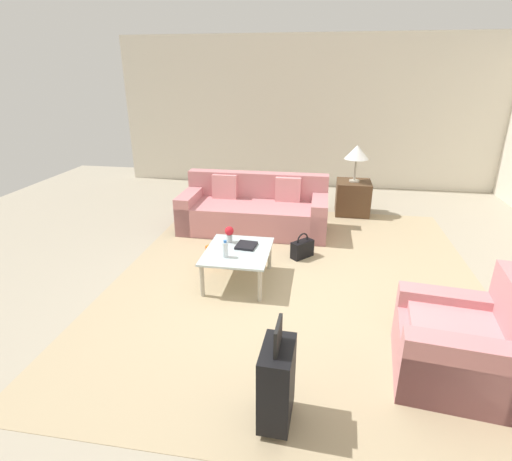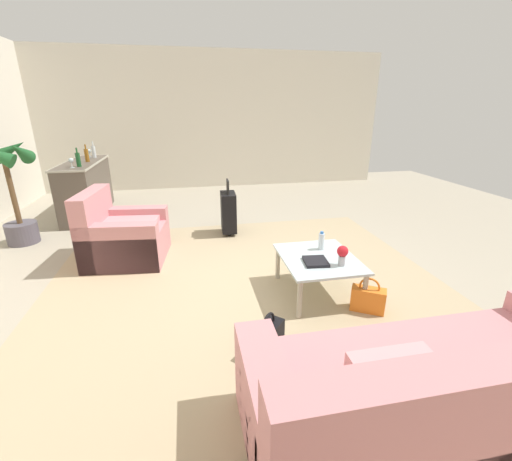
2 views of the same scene
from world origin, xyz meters
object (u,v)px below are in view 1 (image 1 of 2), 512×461
object	(u,v)px
flower_vase	(229,233)
side_table	(353,198)
water_bottle	(225,249)
coffee_table_book	(246,245)
armchair	(467,348)
handbag_orange	(218,255)
couch	(255,211)
coffee_table	(238,254)
suitcase_black	(277,382)
table_lamp	(357,153)
handbag_black	(302,249)

from	to	relation	value
flower_vase	side_table	xyz separation A→B (m)	(-2.58, 1.65, -0.25)
water_bottle	coffee_table_book	bearing A→B (deg)	150.64
armchair	handbag_orange	size ratio (longest dim) A/B	2.89
armchair	flower_vase	size ratio (longest dim) A/B	5.06
flower_vase	coffee_table_book	bearing A→B (deg)	66.50
couch	armchair	bearing A→B (deg)	36.20
couch	flower_vase	distance (m)	1.60
coffee_table	suitcase_black	bearing A→B (deg)	19.29
table_lamp	suitcase_black	xyz separation A→B (m)	(4.80, -0.80, -0.73)
coffee_table	side_table	distance (m)	3.18
coffee_table	handbag_orange	distance (m)	0.60
armchair	suitcase_black	world-z (taller)	armchair
water_bottle	handbag_black	bearing A→B (deg)	140.69
water_bottle	handbag_orange	xyz separation A→B (m)	(-0.62, -0.26, -0.38)
suitcase_black	handbag_orange	distance (m)	2.65
water_bottle	flower_vase	xyz separation A→B (m)	(-0.42, -0.05, 0.03)
side_table	suitcase_black	size ratio (longest dim) A/B	0.69
coffee_table_book	handbag_orange	distance (m)	0.61
suitcase_black	flower_vase	bearing A→B (deg)	-159.05
couch	suitcase_black	bearing A→B (deg)	11.90
couch	suitcase_black	size ratio (longest dim) A/B	2.70
handbag_orange	flower_vase	bearing A→B (deg)	46.69
water_bottle	handbag_black	xyz separation A→B (m)	(-1.01, 0.83, -0.38)
coffee_table_book	couch	bearing A→B (deg)	-167.84
handbag_black	armchair	bearing A→B (deg)	34.37
suitcase_black	side_table	bearing A→B (deg)	170.54
water_bottle	side_table	world-z (taller)	water_bottle
couch	suitcase_black	xyz separation A→B (m)	(3.80, 0.80, 0.06)
water_bottle	side_table	xyz separation A→B (m)	(-3.00, 1.60, -0.22)
couch	handbag_orange	world-z (taller)	couch
table_lamp	handbag_orange	size ratio (longest dim) A/B	1.77
side_table	armchair	bearing A→B (deg)	9.31
coffee_table_book	armchair	bearing A→B (deg)	61.73
armchair	handbag_orange	bearing A→B (deg)	-124.28
coffee_table	handbag_black	size ratio (longest dim) A/B	2.53
flower_vase	handbag_orange	xyz separation A→B (m)	(-0.20, -0.21, -0.41)
couch	coffee_table_book	distance (m)	1.69
armchair	table_lamp	xyz separation A→B (m)	(-4.11, -0.67, 0.79)
water_bottle	table_lamp	distance (m)	3.45
armchair	handbag_orange	xyz separation A→B (m)	(-1.73, -2.54, -0.17)
couch	side_table	distance (m)	1.89
coffee_table	table_lamp	world-z (taller)	table_lamp
couch	suitcase_black	world-z (taller)	couch
armchair	coffee_table_book	xyz separation A→B (m)	(-1.43, -2.09, 0.13)
coffee_table	handbag_black	distance (m)	1.11
flower_vase	table_lamp	xyz separation A→B (m)	(-2.58, 1.65, 0.55)
handbag_black	handbag_orange	size ratio (longest dim) A/B	1.00
couch	table_lamp	size ratio (longest dim) A/B	3.63
couch	handbag_orange	bearing A→B (deg)	-10.79
suitcase_black	handbag_orange	size ratio (longest dim) A/B	2.37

